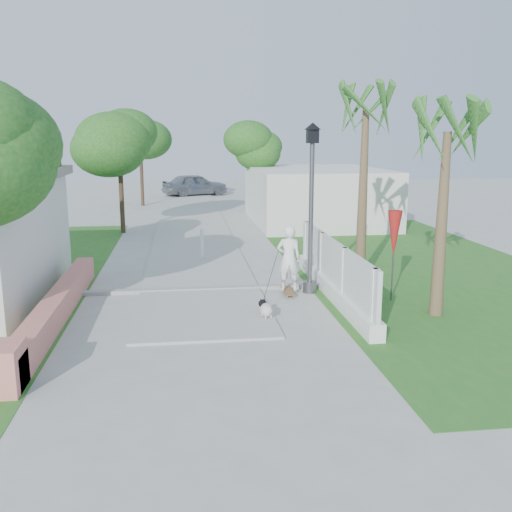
{
  "coord_description": "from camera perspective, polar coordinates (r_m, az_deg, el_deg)",
  "views": [
    {
      "loc": [
        -0.41,
        -8.93,
        4.09
      ],
      "look_at": [
        1.41,
        5.19,
        1.1
      ],
      "focal_mm": 40.0,
      "sensor_mm": 36.0,
      "label": 1
    }
  ],
  "objects": [
    {
      "name": "tree_left_mid",
      "position": [
        18.15,
        -23.89,
        8.98
      ],
      "size": [
        3.2,
        3.2,
        4.85
      ],
      "color": "#4C3826",
      "rests_on": "ground"
    },
    {
      "name": "path_strip",
      "position": [
        29.22,
        -6.5,
        3.79
      ],
      "size": [
        3.2,
        36.0,
        0.06
      ],
      "primitive_type": "cube",
      "color": "#B7B7B2",
      "rests_on": "ground"
    },
    {
      "name": "grass_right",
      "position": [
        18.93,
        15.88,
        -1.07
      ],
      "size": [
        8.0,
        20.0,
        0.01
      ],
      "primitive_type": "cube",
      "color": "#2B6C22",
      "rests_on": "ground"
    },
    {
      "name": "pink_wall",
      "position": [
        13.36,
        -19.61,
        -5.28
      ],
      "size": [
        0.45,
        8.2,
        0.8
      ],
      "color": "#E08672",
      "rests_on": "ground"
    },
    {
      "name": "palm_far",
      "position": [
        16.23,
        10.9,
        13.04
      ],
      "size": [
        1.8,
        1.8,
        5.3
      ],
      "color": "brown",
      "rests_on": "ground"
    },
    {
      "name": "lattice_fence",
      "position": [
        14.88,
        7.7,
        -2.04
      ],
      "size": [
        0.35,
        7.0,
        1.5
      ],
      "color": "white",
      "rests_on": "ground"
    },
    {
      "name": "tree_path_right",
      "position": [
        29.15,
        -0.21,
        10.68
      ],
      "size": [
        3.0,
        3.0,
        4.79
      ],
      "color": "#4C3826",
      "rests_on": "ground"
    },
    {
      "name": "dog",
      "position": [
        13.06,
        0.98,
        -5.31
      ],
      "size": [
        0.4,
        0.62,
        0.44
      ],
      "rotation": [
        0.0,
        0.0,
        0.27
      ],
      "color": "silver",
      "rests_on": "ground"
    },
    {
      "name": "patio_umbrella",
      "position": [
        14.61,
        13.65,
        2.05
      ],
      "size": [
        0.36,
        0.36,
        2.3
      ],
      "color": "#59595E",
      "rests_on": "ground"
    },
    {
      "name": "ground",
      "position": [
        9.83,
        -4.41,
        -12.75
      ],
      "size": [
        90.0,
        90.0,
        0.0
      ],
      "primitive_type": "plane",
      "color": "#B7B7B2",
      "rests_on": "ground"
    },
    {
      "name": "tree_path_left",
      "position": [
        25.05,
        -13.5,
        10.92
      ],
      "size": [
        3.4,
        3.4,
        5.23
      ],
      "color": "#4C3826",
      "rests_on": "ground"
    },
    {
      "name": "street_lamp",
      "position": [
        14.9,
        5.54,
        5.39
      ],
      "size": [
        0.44,
        0.44,
        4.44
      ],
      "color": "#59595E",
      "rests_on": "ground"
    },
    {
      "name": "skateboarder",
      "position": [
        14.29,
        2.17,
        -1.36
      ],
      "size": [
        1.22,
        2.25,
        1.84
      ],
      "rotation": [
        0.0,
        0.0,
        3.04
      ],
      "color": "brown",
      "rests_on": "ground"
    },
    {
      "name": "tree_path_far",
      "position": [
        35.0,
        -11.47,
        11.18
      ],
      "size": [
        3.2,
        3.2,
        5.17
      ],
      "color": "#4C3826",
      "rests_on": "ground"
    },
    {
      "name": "curb",
      "position": [
        15.48,
        -5.6,
        -3.33
      ],
      "size": [
        6.5,
        0.25,
        0.1
      ],
      "primitive_type": "cube",
      "color": "#999993",
      "rests_on": "ground"
    },
    {
      "name": "bollard",
      "position": [
        19.27,
        -5.43,
        1.32
      ],
      "size": [
        0.14,
        0.14,
        1.09
      ],
      "color": "white",
      "rests_on": "ground"
    },
    {
      "name": "parked_car",
      "position": [
        40.61,
        -6.12,
        7.11
      ],
      "size": [
        4.91,
        3.42,
        1.55
      ],
      "primitive_type": "imported",
      "rotation": [
        0.0,
        0.0,
        1.96
      ],
      "color": "#A4A8AC",
      "rests_on": "ground"
    },
    {
      "name": "building_right",
      "position": [
        27.83,
        6.03,
        6.04
      ],
      "size": [
        6.0,
        8.0,
        2.6
      ],
      "primitive_type": "cube",
      "color": "silver",
      "rests_on": "ground"
    },
    {
      "name": "palm_near",
      "position": [
        13.45,
        18.56,
        10.68
      ],
      "size": [
        1.8,
        1.8,
        4.7
      ],
      "color": "brown",
      "rests_on": "ground"
    }
  ]
}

